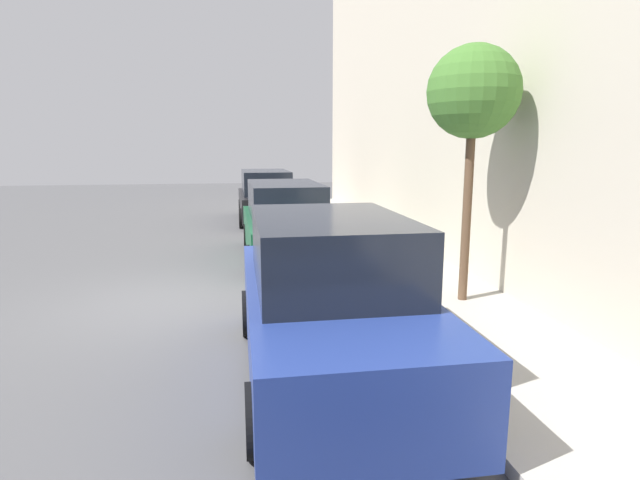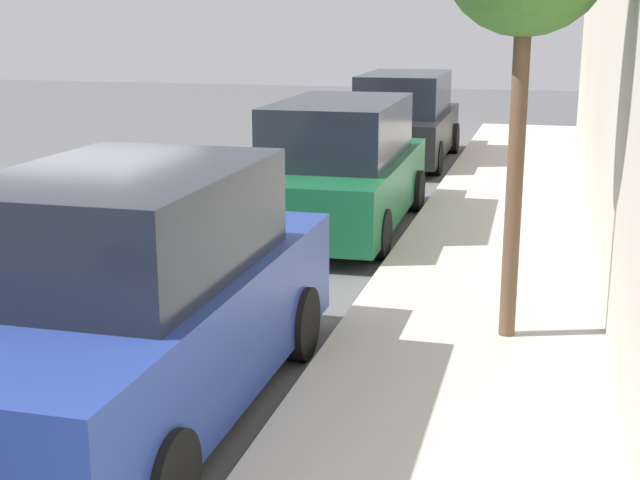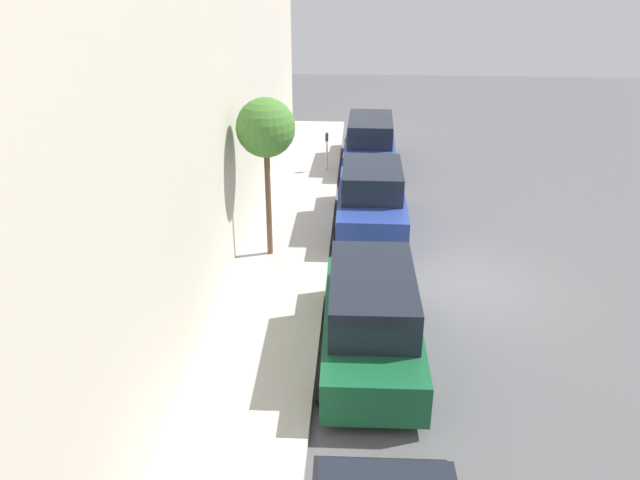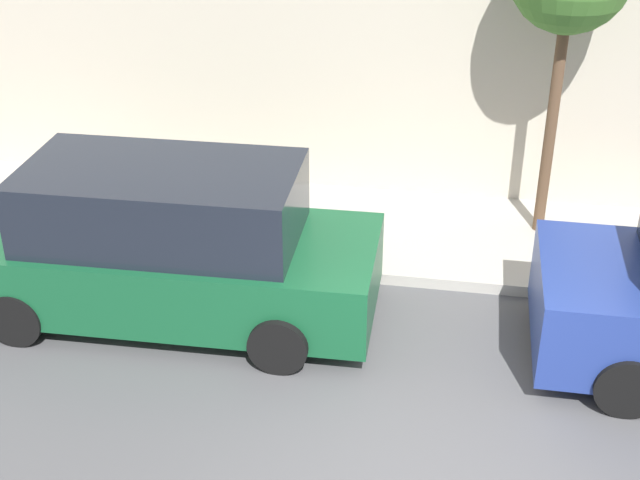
{
  "view_description": "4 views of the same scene",
  "coord_description": "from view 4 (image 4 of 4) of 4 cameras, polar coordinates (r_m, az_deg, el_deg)",
  "views": [
    {
      "loc": [
        1.31,
        -9.03,
        2.78
      ],
      "look_at": [
        2.83,
        0.31,
        1.0
      ],
      "focal_mm": 28.0,
      "sensor_mm": 36.0,
      "label": 1
    },
    {
      "loc": [
        5.43,
        -9.31,
        3.08
      ],
      "look_at": [
        3.33,
        -1.33,
        1.0
      ],
      "focal_mm": 50.0,
      "sensor_mm": 36.0,
      "label": 2
    },
    {
      "loc": [
        2.78,
        14.1,
        7.61
      ],
      "look_at": [
        3.69,
        -0.25,
        1.0
      ],
      "focal_mm": 35.0,
      "sensor_mm": 36.0,
      "label": 3
    },
    {
      "loc": [
        -6.18,
        -0.06,
        5.9
      ],
      "look_at": [
        2.72,
        1.49,
        1.0
      ],
      "focal_mm": 50.0,
      "sensor_mm": 36.0,
      "label": 4
    }
  ],
  "objects": [
    {
      "name": "sidewalk",
      "position": [
        12.4,
        8.44,
        0.11
      ],
      "size": [
        2.53,
        32.0,
        0.15
      ],
      "color": "#B2ADA3",
      "rests_on": "ground_plane"
    },
    {
      "name": "parked_minivan_third",
      "position": [
        10.48,
        -9.82,
        -0.35
      ],
      "size": [
        2.02,
        4.94,
        1.9
      ],
      "color": "#14512D",
      "rests_on": "ground_plane"
    }
  ]
}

